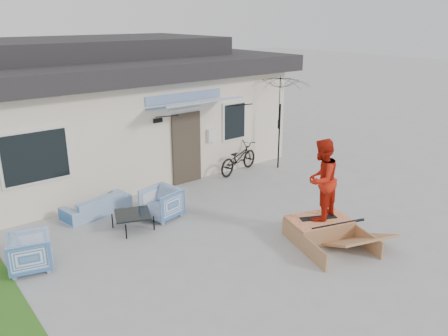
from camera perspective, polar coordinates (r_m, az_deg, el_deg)
ground at (r=9.71m, az=5.27°, el=-10.37°), size 90.00×90.00×0.00m
house at (r=15.52m, az=-15.34°, el=7.85°), size 10.80×8.49×4.10m
loveseat at (r=11.63m, az=-15.95°, el=-4.09°), size 1.77×0.78×0.67m
armchair_left at (r=9.61m, az=-23.43°, el=-9.58°), size 0.91×0.95×0.81m
armchair_right at (r=11.07m, az=-7.95°, el=-4.26°), size 0.92×0.96×0.83m
coffee_table at (r=10.68m, az=-11.49°, el=-6.65°), size 1.02×1.02×0.39m
bicycle at (r=14.07m, az=1.83°, el=1.67°), size 1.88×1.05×1.14m
patio_umbrella at (r=14.31m, az=7.12°, el=6.70°), size 1.88×1.73×2.20m
skate_ramp at (r=10.31m, az=11.94°, el=-7.49°), size 1.78×2.07×0.44m
skateboard at (r=10.24m, az=11.90°, el=-6.15°), size 0.84×0.54×0.05m
skater at (r=9.89m, az=12.26°, el=-1.27°), size 1.03×0.89×1.81m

